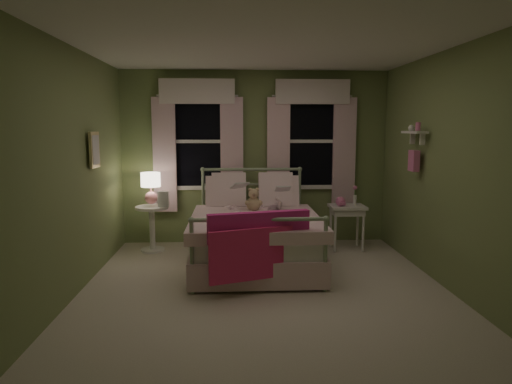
{
  "coord_description": "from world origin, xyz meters",
  "views": [
    {
      "loc": [
        -0.34,
        -4.82,
        1.76
      ],
      "look_at": [
        -0.07,
        0.52,
        1.0
      ],
      "focal_mm": 32.0,
      "sensor_mm": 36.0,
      "label": 1
    }
  ],
  "objects": [
    {
      "name": "bud_vase",
      "position": [
        1.42,
        1.59,
        0.79
      ],
      "size": [
        0.06,
        0.06,
        0.28
      ],
      "color": "white",
      "rests_on": "nightstand_right"
    },
    {
      "name": "pink_toy",
      "position": [
        1.2,
        1.53,
        0.71
      ],
      "size": [
        0.14,
        0.19,
        0.14
      ],
      "color": "pink",
      "rests_on": "nightstand_right"
    },
    {
      "name": "wall_shelf",
      "position": [
        1.9,
        0.7,
        1.52
      ],
      "size": [
        0.15,
        0.5,
        0.6
      ],
      "color": "white",
      "rests_on": "room_shell"
    },
    {
      "name": "teddy_bear",
      "position": [
        -0.07,
        1.13,
        0.79
      ],
      "size": [
        0.23,
        0.19,
        0.32
      ],
      "color": "tan",
      "rests_on": "bed"
    },
    {
      "name": "child_left",
      "position": [
        -0.35,
        1.29,
        0.9
      ],
      "size": [
        0.28,
        0.23,
        0.67
      ],
      "primitive_type": "imported",
      "rotation": [
        0.0,
        0.0,
        3.48
      ],
      "color": "#F7D1DD",
      "rests_on": "bed"
    },
    {
      "name": "book_nightstand",
      "position": [
        -1.39,
        1.54,
        0.66
      ],
      "size": [
        0.2,
        0.25,
        0.02
      ],
      "primitive_type": "imported",
      "rotation": [
        0.0,
        0.0,
        -0.17
      ],
      "color": "beige",
      "rests_on": "nightstand_left"
    },
    {
      "name": "book_left",
      "position": [
        -0.35,
        1.04,
        0.96
      ],
      "size": [
        0.22,
        0.17,
        0.26
      ],
      "primitive_type": "imported",
      "rotation": [
        1.22,
        0.0,
        0.28
      ],
      "color": "beige",
      "rests_on": "child_left"
    },
    {
      "name": "table_lamp",
      "position": [
        -1.49,
        1.62,
        0.95
      ],
      "size": [
        0.27,
        0.27,
        0.45
      ],
      "color": "pink",
      "rests_on": "nightstand_left"
    },
    {
      "name": "nightstand_left",
      "position": [
        -1.49,
        1.62,
        0.42
      ],
      "size": [
        0.46,
        0.46,
        0.65
      ],
      "color": "white",
      "rests_on": "ground"
    },
    {
      "name": "window_left",
      "position": [
        -0.85,
        2.03,
        1.62
      ],
      "size": [
        1.34,
        0.13,
        1.96
      ],
      "color": "black",
      "rests_on": "room_shell"
    },
    {
      "name": "pink_throw",
      "position": [
        -0.07,
        -0.16,
        0.61
      ],
      "size": [
        1.09,
        0.45,
        0.71
      ],
      "color": "#D42981",
      "rests_on": "bed"
    },
    {
      "name": "book_right",
      "position": [
        0.21,
        1.04,
        0.92
      ],
      "size": [
        0.2,
        0.11,
        0.26
      ],
      "primitive_type": "imported",
      "rotation": [
        1.22,
        0.0,
        -0.01
      ],
      "color": "beige",
      "rests_on": "child_right"
    },
    {
      "name": "room_shell",
      "position": [
        0.0,
        0.0,
        1.3
      ],
      "size": [
        4.2,
        4.2,
        4.2
      ],
      "color": "beige",
      "rests_on": "ground"
    },
    {
      "name": "window_right",
      "position": [
        0.85,
        2.03,
        1.62
      ],
      "size": [
        1.34,
        0.13,
        1.96
      ],
      "color": "black",
      "rests_on": "room_shell"
    },
    {
      "name": "nightstand_right",
      "position": [
        1.3,
        1.54,
        0.55
      ],
      "size": [
        0.5,
        0.4,
        0.64
      ],
      "color": "white",
      "rests_on": "ground"
    },
    {
      "name": "bed",
      "position": [
        -0.07,
        0.87,
        0.38
      ],
      "size": [
        1.58,
        2.04,
        1.18
      ],
      "color": "white",
      "rests_on": "ground"
    },
    {
      "name": "framed_picture",
      "position": [
        -1.95,
        0.6,
        1.5
      ],
      "size": [
        0.03,
        0.32,
        0.42
      ],
      "color": "beige",
      "rests_on": "room_shell"
    },
    {
      "name": "child_right",
      "position": [
        0.21,
        1.29,
        0.91
      ],
      "size": [
        0.37,
        0.32,
        0.67
      ],
      "primitive_type": "imported",
      "rotation": [
        0.0,
        0.0,
        2.93
      ],
      "color": "#F7D1DD",
      "rests_on": "bed"
    }
  ]
}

